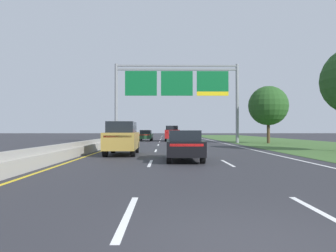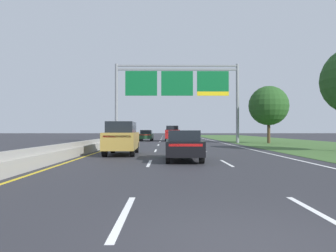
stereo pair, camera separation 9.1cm
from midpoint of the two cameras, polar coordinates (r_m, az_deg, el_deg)
The scene contains 10 objects.
ground_plane at distance 39.35m, azimuth 1.21°, elevation -3.05°, with size 220.00×220.00×0.00m, color #2B2B30.
lane_striping at distance 38.89m, azimuth 1.23°, elevation -3.07°, with size 11.96×106.00×0.01m.
grass_verge_right at distance 42.11m, azimuth 20.57°, elevation -2.84°, with size 14.00×110.00×0.02m, color #3D602D.
median_barrier_concrete at distance 39.70m, azimuth -8.37°, elevation -2.51°, with size 0.60×110.00×0.85m.
overhead_sign_gantry at distance 37.73m, azimuth 1.75°, elevation 7.23°, with size 15.06×0.42×9.62m.
pickup_truck_red at distance 44.20m, azimuth 0.86°, elevation -1.40°, with size 2.07×5.42×2.20m.
car_darkgreen_left_lane_sedan at distance 45.25m, azimuth -3.96°, elevation -1.71°, with size 1.93×4.45×1.57m.
car_black_centre_lane_sedan at distance 16.18m, azimuth 2.99°, elevation -3.47°, with size 1.85×4.41×1.57m.
car_gold_left_lane_suv at distance 20.12m, azimuth -8.38°, elevation -2.13°, with size 1.99×4.74×2.11m.
roadside_tree_mid at distance 38.62m, azimuth 18.11°, elevation 3.57°, with size 4.66×4.66×6.81m.
Camera 2 is at (-1.06, -4.30, 1.59)m, focal length 33.08 mm.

